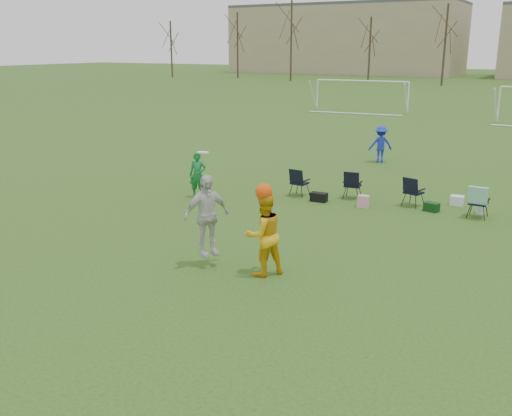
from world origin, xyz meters
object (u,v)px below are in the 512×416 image
Objects in this scene: fielder_blue at (380,144)px; center_contest at (238,225)px; goal_left at (362,87)px; fielder_green_near at (198,175)px.

center_contest is at bearing 62.10° from fielder_blue.
fielder_blue is at bearing -73.40° from goal_left.
center_contest reaches higher than goal_left.
fielder_green_near is at bearing 36.52° from fielder_blue.
fielder_blue is 0.22× the size of goal_left.
center_contest is 34.48m from goal_left.
fielder_green_near is at bearing 132.75° from center_contest.
fielder_green_near is 9.78m from fielder_blue.
center_contest is at bearing -69.83° from fielder_green_near.
fielder_blue is 20.72m from goal_left.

